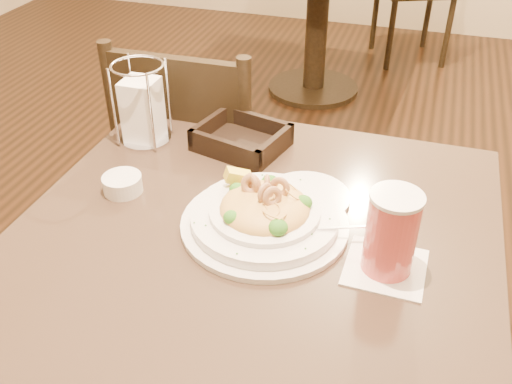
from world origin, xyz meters
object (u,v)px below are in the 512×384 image
(side_plate, at_px, (307,197))
(butter_ramekin, at_px, (122,184))
(background_table, at_px, (318,2))
(dining_chair_near, at_px, (201,173))
(pasta_bowl, at_px, (265,214))
(napkin_caddy, at_px, (142,108))
(bread_basket, at_px, (241,140))
(main_table, at_px, (253,320))
(drink_glass, at_px, (391,234))

(side_plate, relative_size, butter_ramekin, 2.18)
(background_table, relative_size, dining_chair_near, 1.04)
(pasta_bowl, height_order, side_plate, pasta_bowl)
(napkin_caddy, bearing_deg, dining_chair_near, 84.56)
(bread_basket, height_order, butter_ramekin, bread_basket)
(background_table, distance_m, pasta_bowl, 2.27)
(main_table, relative_size, bread_basket, 4.01)
(main_table, relative_size, drink_glass, 5.82)
(dining_chair_near, height_order, pasta_bowl, dining_chair_near)
(dining_chair_near, distance_m, side_plate, 0.61)
(side_plate, xyz_separation_m, butter_ramekin, (-0.37, -0.09, 0.01))
(dining_chair_near, xyz_separation_m, side_plate, (0.40, -0.38, 0.26))
(butter_ramekin, bearing_deg, pasta_bowl, -4.51)
(drink_glass, bearing_deg, dining_chair_near, 136.80)
(side_plate, bearing_deg, napkin_caddy, 163.61)
(dining_chair_near, bearing_deg, drink_glass, 136.32)
(drink_glass, relative_size, butter_ramekin, 1.91)
(main_table, height_order, pasta_bowl, pasta_bowl)
(drink_glass, relative_size, side_plate, 0.88)
(main_table, bearing_deg, dining_chair_near, 122.27)
(main_table, xyz_separation_m, pasta_bowl, (0.02, 0.03, 0.27))
(bread_basket, distance_m, side_plate, 0.25)
(napkin_caddy, relative_size, butter_ramekin, 2.37)
(napkin_caddy, bearing_deg, background_table, 89.96)
(pasta_bowl, bearing_deg, bread_basket, 117.00)
(bread_basket, relative_size, napkin_caddy, 1.17)
(dining_chair_near, distance_m, bread_basket, 0.41)
(background_table, height_order, dining_chair_near, dining_chair_near)
(main_table, distance_m, napkin_caddy, 0.54)
(napkin_caddy, bearing_deg, drink_glass, -25.41)
(butter_ramekin, bearing_deg, bread_basket, 53.95)
(pasta_bowl, height_order, butter_ramekin, pasta_bowl)
(dining_chair_near, bearing_deg, butter_ramekin, 92.94)
(background_table, height_order, pasta_bowl, pasta_bowl)
(background_table, xyz_separation_m, pasta_bowl, (0.36, -2.22, 0.27))
(pasta_bowl, height_order, bread_basket, pasta_bowl)
(pasta_bowl, distance_m, drink_glass, 0.24)
(napkin_caddy, relative_size, side_plate, 1.09)
(pasta_bowl, relative_size, bread_basket, 1.57)
(dining_chair_near, height_order, drink_glass, dining_chair_near)
(pasta_bowl, xyz_separation_m, side_plate, (0.06, 0.11, -0.02))
(drink_glass, bearing_deg, bread_basket, 139.36)
(bread_basket, height_order, side_plate, bread_basket)
(pasta_bowl, bearing_deg, drink_glass, -12.09)
(side_plate, bearing_deg, bread_basket, 140.81)
(side_plate, bearing_deg, drink_glass, -42.14)
(drink_glass, distance_m, butter_ramekin, 0.56)
(background_table, height_order, butter_ramekin, butter_ramekin)
(main_table, xyz_separation_m, dining_chair_near, (-0.33, 0.52, -0.01))
(background_table, relative_size, drink_glass, 6.26)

